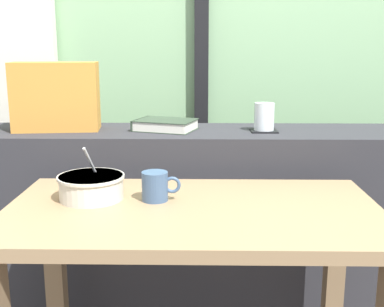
{
  "coord_description": "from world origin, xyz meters",
  "views": [
    {
      "loc": [
        -0.03,
        -1.31,
        1.16
      ],
      "look_at": [
        -0.06,
        0.46,
        0.77
      ],
      "focal_mm": 45.77,
      "sensor_mm": 36.0,
      "label": 1
    }
  ],
  "objects_px": {
    "juice_glass": "(264,118)",
    "soup_bowl": "(91,187)",
    "breakfast_table": "(193,251)",
    "closed_book": "(165,125)",
    "ceramic_mug": "(156,186)",
    "coaster_square": "(264,131)",
    "throw_pillow": "(56,96)"
  },
  "relations": [
    {
      "from": "breakfast_table",
      "to": "juice_glass",
      "type": "bearing_deg",
      "value": 64.6
    },
    {
      "from": "breakfast_table",
      "to": "closed_book",
      "type": "relative_size",
      "value": 4.03
    },
    {
      "from": "coaster_square",
      "to": "closed_book",
      "type": "xyz_separation_m",
      "value": [
        -0.38,
        0.02,
        0.02
      ]
    },
    {
      "from": "closed_book",
      "to": "coaster_square",
      "type": "bearing_deg",
      "value": -3.26
    },
    {
      "from": "juice_glass",
      "to": "throw_pillow",
      "type": "bearing_deg",
      "value": 178.81
    },
    {
      "from": "closed_book",
      "to": "throw_pillow",
      "type": "xyz_separation_m",
      "value": [
        -0.42,
        -0.01,
        0.11
      ]
    },
    {
      "from": "breakfast_table",
      "to": "ceramic_mug",
      "type": "relative_size",
      "value": 9.29
    },
    {
      "from": "closed_book",
      "to": "throw_pillow",
      "type": "relative_size",
      "value": 0.81
    },
    {
      "from": "breakfast_table",
      "to": "closed_book",
      "type": "height_order",
      "value": "closed_book"
    },
    {
      "from": "ceramic_mug",
      "to": "juice_glass",
      "type": "bearing_deg",
      "value": 52.92
    },
    {
      "from": "soup_bowl",
      "to": "throw_pillow",
      "type": "bearing_deg",
      "value": 115.41
    },
    {
      "from": "juice_glass",
      "to": "soup_bowl",
      "type": "bearing_deg",
      "value": -139.52
    },
    {
      "from": "throw_pillow",
      "to": "soup_bowl",
      "type": "height_order",
      "value": "throw_pillow"
    },
    {
      "from": "coaster_square",
      "to": "throw_pillow",
      "type": "xyz_separation_m",
      "value": [
        -0.8,
        0.02,
        0.13
      ]
    },
    {
      "from": "breakfast_table",
      "to": "ceramic_mug",
      "type": "xyz_separation_m",
      "value": [
        -0.11,
        0.06,
        0.17
      ]
    },
    {
      "from": "coaster_square",
      "to": "closed_book",
      "type": "relative_size",
      "value": 0.38
    },
    {
      "from": "juice_glass",
      "to": "soup_bowl",
      "type": "height_order",
      "value": "juice_glass"
    },
    {
      "from": "juice_glass",
      "to": "ceramic_mug",
      "type": "relative_size",
      "value": 0.92
    },
    {
      "from": "juice_glass",
      "to": "ceramic_mug",
      "type": "height_order",
      "value": "juice_glass"
    },
    {
      "from": "juice_glass",
      "to": "closed_book",
      "type": "height_order",
      "value": "juice_glass"
    },
    {
      "from": "coaster_square",
      "to": "throw_pillow",
      "type": "height_order",
      "value": "throw_pillow"
    },
    {
      "from": "throw_pillow",
      "to": "juice_glass",
      "type": "bearing_deg",
      "value": -1.19
    },
    {
      "from": "throw_pillow",
      "to": "coaster_square",
      "type": "bearing_deg",
      "value": -1.19
    },
    {
      "from": "juice_glass",
      "to": "closed_book",
      "type": "relative_size",
      "value": 0.4
    },
    {
      "from": "ceramic_mug",
      "to": "coaster_square",
      "type": "bearing_deg",
      "value": 52.92
    },
    {
      "from": "breakfast_table",
      "to": "ceramic_mug",
      "type": "height_order",
      "value": "ceramic_mug"
    },
    {
      "from": "juice_glass",
      "to": "ceramic_mug",
      "type": "xyz_separation_m",
      "value": [
        -0.37,
        -0.49,
        -0.13
      ]
    },
    {
      "from": "throw_pillow",
      "to": "soup_bowl",
      "type": "relative_size",
      "value": 1.64
    },
    {
      "from": "coaster_square",
      "to": "juice_glass",
      "type": "bearing_deg",
      "value": 0.0
    },
    {
      "from": "breakfast_table",
      "to": "coaster_square",
      "type": "relative_size",
      "value": 10.49
    },
    {
      "from": "breakfast_table",
      "to": "throw_pillow",
      "type": "height_order",
      "value": "throw_pillow"
    },
    {
      "from": "throw_pillow",
      "to": "ceramic_mug",
      "type": "xyz_separation_m",
      "value": [
        0.43,
        -0.51,
        -0.21
      ]
    }
  ]
}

